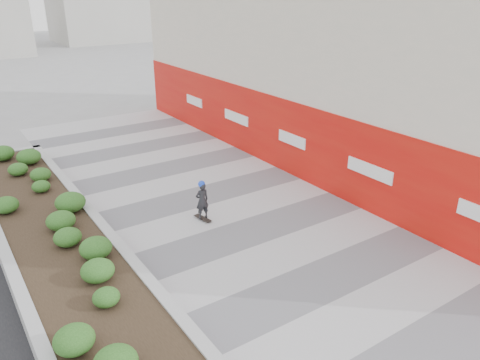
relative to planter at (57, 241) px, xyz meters
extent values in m
plane|color=gray|center=(5.50, -7.00, -0.42)|extent=(160.00, 160.00, 0.00)
cube|color=#A8A8AD|center=(5.50, -4.00, -0.41)|extent=(8.00, 36.00, 0.01)
cube|color=beige|center=(12.50, 2.00, 3.58)|extent=(6.00, 24.00, 8.00)
cube|color=red|center=(9.52, 2.00, 1.08)|extent=(0.12, 24.00, 3.00)
cube|color=#9E9EA0|center=(0.00, 8.85, -0.14)|extent=(3.00, 0.30, 0.55)
cube|color=#9E9EA0|center=(-1.35, 0.00, -0.14)|extent=(0.30, 18.00, 0.55)
cube|color=#9E9EA0|center=(1.35, 0.00, -0.14)|extent=(0.30, 18.00, 0.55)
cube|color=#2D2116|center=(0.00, 0.00, -0.17)|extent=(2.40, 17.40, 0.50)
cylinder|color=#595654|center=(6.00, -4.00, -0.42)|extent=(0.44, 0.44, 0.01)
cube|color=black|center=(4.49, -0.47, -0.35)|extent=(0.32, 0.74, 0.02)
imported|color=#232428|center=(4.49, -0.47, 0.28)|extent=(0.46, 0.31, 1.25)
sphere|color=blue|center=(4.49, -0.47, 0.87)|extent=(0.23, 0.23, 0.23)
camera|label=1|loc=(-2.15, -12.52, 6.77)|focal=35.00mm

